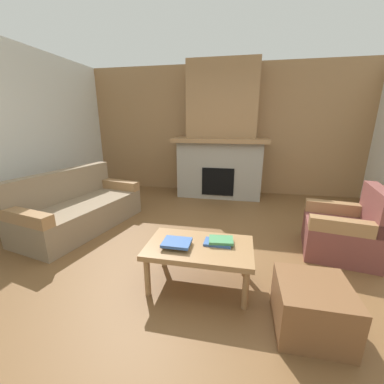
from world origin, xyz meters
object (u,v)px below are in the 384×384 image
object	(u,v)px
coffee_table	(199,250)
armchair	(344,231)
fireplace	(221,141)
couch	(79,209)
ottoman	(311,307)

from	to	relation	value
coffee_table	armchair	bearing A→B (deg)	29.83
fireplace	coffee_table	bearing A→B (deg)	-88.39
fireplace	couch	size ratio (longest dim) A/B	1.40
couch	ottoman	bearing A→B (deg)	-24.60
fireplace	ottoman	world-z (taller)	fireplace
couch	ottoman	xyz separation A→B (m)	(2.94, -1.34, -0.09)
fireplace	ottoman	size ratio (longest dim) A/B	5.19
armchair	ottoman	bearing A→B (deg)	-117.85
fireplace	ottoman	xyz separation A→B (m)	(1.01, -3.46, -0.96)
couch	coffee_table	size ratio (longest dim) A/B	1.93
coffee_table	ottoman	world-z (taller)	coffee_table
couch	armchair	distance (m)	3.61
armchair	coffee_table	size ratio (longest dim) A/B	0.88
ottoman	coffee_table	bearing A→B (deg)	158.74
couch	ottoman	distance (m)	3.23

